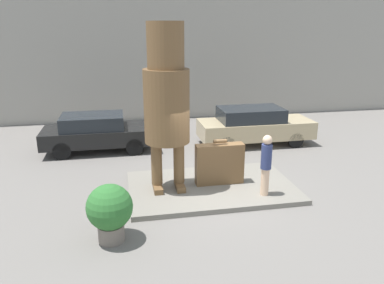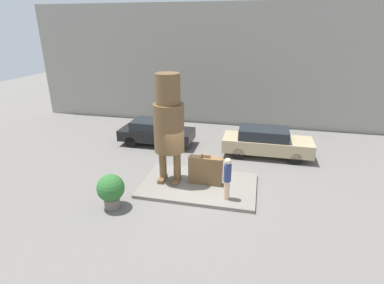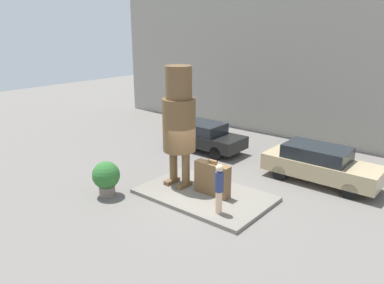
% 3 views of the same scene
% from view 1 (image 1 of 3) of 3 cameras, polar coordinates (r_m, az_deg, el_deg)
% --- Properties ---
extents(ground_plane, '(60.00, 60.00, 0.00)m').
position_cam_1_polar(ground_plane, '(11.30, 2.97, -7.23)').
color(ground_plane, slate).
extents(pedestal, '(4.88, 3.09, 0.14)m').
position_cam_1_polar(pedestal, '(11.27, 2.98, -6.90)').
color(pedestal, slate).
rests_on(pedestal, ground_plane).
extents(building_backdrop, '(28.00, 0.60, 8.00)m').
position_cam_1_polar(building_backdrop, '(19.65, -3.72, 15.20)').
color(building_backdrop, gray).
rests_on(building_backdrop, ground_plane).
extents(statue_figure, '(1.26, 1.26, 4.66)m').
position_cam_1_polar(statue_figure, '(10.26, -3.91, 7.07)').
color(statue_figure, brown).
rests_on(statue_figure, pedestal).
extents(giant_suitcase, '(1.44, 0.36, 1.37)m').
position_cam_1_polar(giant_suitcase, '(11.18, 4.21, -3.32)').
color(giant_suitcase, brown).
rests_on(giant_suitcase, pedestal).
extents(tourist, '(0.30, 0.30, 1.74)m').
position_cam_1_polar(tourist, '(10.47, 11.22, -3.12)').
color(tourist, beige).
rests_on(tourist, pedestal).
extents(parked_car_black, '(4.24, 1.77, 1.45)m').
position_cam_1_polar(parked_car_black, '(14.93, -14.23, 1.54)').
color(parked_car_black, black).
rests_on(parked_car_black, ground_plane).
extents(parked_car_tan, '(4.61, 1.73, 1.54)m').
position_cam_1_polar(parked_car_tan, '(15.51, 9.45, 2.55)').
color(parked_car_tan, tan).
rests_on(parked_car_tan, ground_plane).
extents(planter_pot, '(1.04, 1.04, 1.36)m').
position_cam_1_polar(planter_pot, '(8.63, -12.42, -10.08)').
color(planter_pot, '#70665B').
rests_on(planter_pot, ground_plane).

